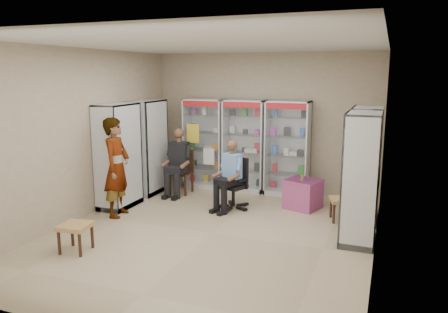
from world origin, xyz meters
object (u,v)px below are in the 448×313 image
at_px(cabinet_right_far, 365,164).
at_px(woven_stool_b, 76,238).
at_px(cabinet_back_right, 287,148).
at_px(cabinet_right_near, 360,178).
at_px(standing_man, 117,167).
at_px(cabinet_back_left, 205,143).
at_px(cabinet_left_near, 118,156).
at_px(cabinet_left_far, 148,147).
at_px(wooden_chair, 181,172).
at_px(seated_shopkeeper, 232,177).
at_px(office_chair, 233,183).
at_px(pink_trunk, 303,194).
at_px(cabinet_back_mid, 245,146).
at_px(woven_stool_a, 342,209).

distance_m(cabinet_right_far, woven_stool_b, 4.90).
relative_size(cabinet_back_right, cabinet_right_near, 1.00).
bearing_deg(standing_man, cabinet_back_right, -54.34).
distance_m(cabinet_back_left, cabinet_left_near, 2.23).
bearing_deg(woven_stool_b, cabinet_back_right, 62.05).
distance_m(cabinet_left_far, wooden_chair, 0.89).
xyz_separation_m(seated_shopkeeper, standing_man, (-1.82, -1.10, 0.27)).
height_order(cabinet_left_far, office_chair, cabinet_left_far).
xyz_separation_m(cabinet_right_far, woven_stool_b, (-3.81, -2.98, -0.79)).
height_order(cabinet_left_near, seated_shopkeeper, cabinet_left_near).
xyz_separation_m(cabinet_left_near, pink_trunk, (3.35, 1.16, -0.72)).
height_order(cabinet_left_far, wooden_chair, cabinet_left_far).
distance_m(cabinet_back_mid, standing_man, 2.97).
bearing_deg(cabinet_right_far, standing_man, 108.10).
xyz_separation_m(cabinet_right_near, cabinet_left_near, (-4.46, 0.20, 0.00)).
height_order(cabinet_back_right, wooden_chair, cabinet_back_right).
bearing_deg(cabinet_left_near, standing_man, 30.97).
bearing_deg(standing_man, cabinet_right_far, -80.63).
distance_m(woven_stool_a, standing_man, 4.08).
distance_m(wooden_chair, standing_man, 1.86).
bearing_deg(cabinet_back_left, cabinet_right_far, -17.75).
bearing_deg(wooden_chair, cabinet_back_right, 18.75).
bearing_deg(office_chair, cabinet_left_near, -140.26).
bearing_deg(cabinet_right_far, cabinet_back_mid, 66.35).
xyz_separation_m(cabinet_back_left, wooden_chair, (-0.25, -0.73, -0.53)).
bearing_deg(standing_man, wooden_chair, -21.50).
relative_size(cabinet_back_right, cabinet_left_far, 1.00).
distance_m(cabinet_left_near, woven_stool_a, 4.26).
bearing_deg(cabinet_back_left, woven_stool_a, -22.66).
relative_size(office_chair, standing_man, 0.55).
xyz_separation_m(wooden_chair, standing_man, (-0.40, -1.77, 0.43)).
bearing_deg(woven_stool_b, cabinet_back_mid, 73.33).
xyz_separation_m(cabinet_back_left, cabinet_back_mid, (0.95, 0.00, 0.00)).
xyz_separation_m(cabinet_back_right, seated_shopkeeper, (-0.73, -1.40, -0.37)).
distance_m(office_chair, standing_man, 2.19).
xyz_separation_m(cabinet_back_left, woven_stool_b, (-0.28, -4.11, -0.79)).
xyz_separation_m(cabinet_left_far, wooden_chair, (0.68, 0.20, -0.53)).
xyz_separation_m(cabinet_left_far, woven_stool_a, (4.13, -0.41, -0.80)).
bearing_deg(cabinet_right_near, pink_trunk, 39.20).
distance_m(cabinet_back_mid, seated_shopkeeper, 1.46).
relative_size(woven_stool_a, woven_stool_b, 0.98).
height_order(cabinet_back_right, cabinet_right_near, same).
height_order(cabinet_back_right, woven_stool_b, cabinet_back_right).
bearing_deg(woven_stool_b, office_chair, 62.29).
xyz_separation_m(cabinet_left_far, woven_stool_b, (0.65, -3.18, -0.79)).
bearing_deg(office_chair, cabinet_back_left, 152.70).
xyz_separation_m(cabinet_back_right, standing_man, (-2.55, -2.50, -0.10)).
bearing_deg(woven_stool_a, standing_man, -163.23).
xyz_separation_m(cabinet_back_mid, wooden_chair, (-1.20, -0.73, -0.53)).
height_order(cabinet_back_mid, cabinet_back_right, same).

